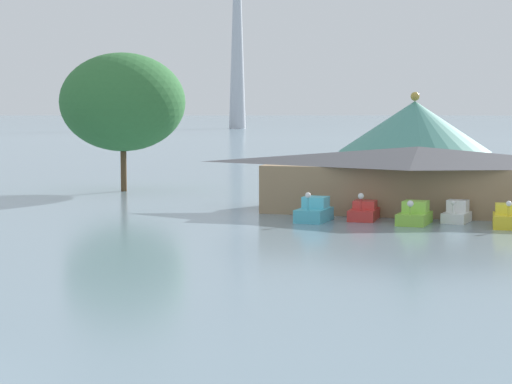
% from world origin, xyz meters
% --- Properties ---
extents(pedal_boat_cyan, '(1.97, 3.04, 1.87)m').
position_xyz_m(pedal_boat_cyan, '(3.48, 36.04, 0.59)').
color(pedal_boat_cyan, '#4CB7CC').
rests_on(pedal_boat_cyan, ground).
extents(pedal_boat_red, '(1.63, 3.00, 1.76)m').
position_xyz_m(pedal_boat_red, '(6.28, 37.71, 0.47)').
color(pedal_boat_red, red).
rests_on(pedal_boat_red, ground).
extents(pedal_boat_lime, '(1.98, 3.14, 1.53)m').
position_xyz_m(pedal_boat_lime, '(9.50, 36.43, 0.53)').
color(pedal_boat_lime, '#8CCC3F').
rests_on(pedal_boat_lime, ground).
extents(pedal_boat_white, '(1.77, 2.42, 1.42)m').
position_xyz_m(pedal_boat_white, '(11.88, 37.94, 0.52)').
color(pedal_boat_white, white).
rests_on(pedal_boat_white, ground).
extents(pedal_boat_yellow, '(1.74, 2.78, 1.66)m').
position_xyz_m(pedal_boat_yellow, '(14.85, 36.26, 0.54)').
color(pedal_boat_yellow, yellow).
rests_on(pedal_boat_yellow, ground).
extents(boathouse, '(21.43, 8.07, 4.36)m').
position_xyz_m(boathouse, '(9.09, 42.53, 2.28)').
color(boathouse, '#9E7F5B').
rests_on(boathouse, ground).
extents(green_roof_pavilion, '(11.74, 11.74, 8.14)m').
position_xyz_m(green_roof_pavilion, '(7.80, 53.05, 4.35)').
color(green_roof_pavilion, brown).
rests_on(green_roof_pavilion, ground).
extents(shoreline_tree_tall_left, '(10.35, 10.35, 11.45)m').
position_xyz_m(shoreline_tree_tall_left, '(-15.96, 51.61, 7.39)').
color(shoreline_tree_tall_left, brown).
rests_on(shoreline_tree_tall_left, ground).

